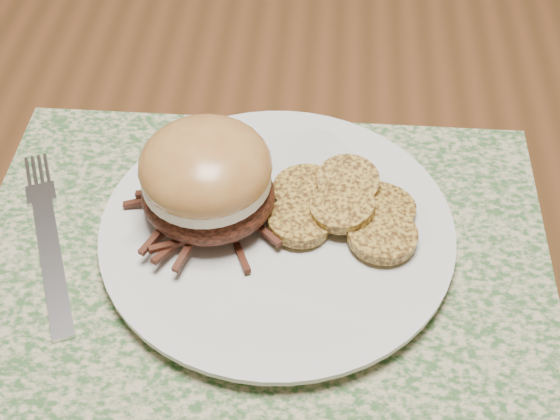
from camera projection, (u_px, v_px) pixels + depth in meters
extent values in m
cube|color=#552F18|center=(90.00, 81.00, 0.79)|extent=(1.50, 0.90, 0.04)
cube|color=#395F31|center=(260.00, 260.00, 0.60)|extent=(0.45, 0.33, 0.00)
cylinder|color=silver|center=(277.00, 232.00, 0.61)|extent=(0.26, 0.26, 0.02)
ellipsoid|color=black|center=(208.00, 194.00, 0.60)|extent=(0.12, 0.12, 0.04)
cylinder|color=beige|center=(206.00, 176.00, 0.58)|extent=(0.12, 0.12, 0.01)
ellipsoid|color=#A67036|center=(205.00, 166.00, 0.58)|extent=(0.12, 0.12, 0.06)
cylinder|color=#B18A34|center=(308.00, 191.00, 0.62)|extent=(0.08, 0.08, 0.01)
cylinder|color=#B18A34|center=(348.00, 182.00, 0.62)|extent=(0.07, 0.07, 0.02)
cylinder|color=#B18A34|center=(379.00, 208.00, 0.61)|extent=(0.08, 0.08, 0.02)
cylinder|color=#B18A34|center=(299.00, 222.00, 0.60)|extent=(0.07, 0.07, 0.01)
cylinder|color=#B18A34|center=(343.00, 206.00, 0.60)|extent=(0.06, 0.06, 0.02)
cylinder|color=#B18A34|center=(382.00, 235.00, 0.59)|extent=(0.07, 0.07, 0.01)
cube|color=silver|center=(53.00, 266.00, 0.60)|extent=(0.07, 0.13, 0.00)
cube|color=silver|center=(41.00, 194.00, 0.65)|extent=(0.03, 0.03, 0.00)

